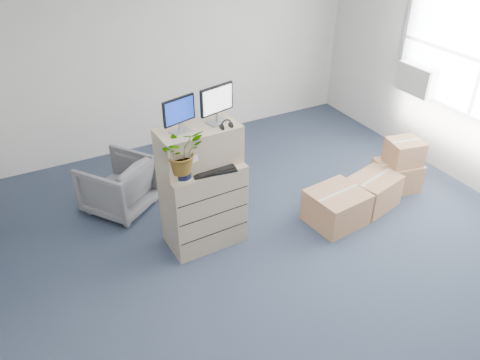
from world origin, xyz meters
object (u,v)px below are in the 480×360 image
Objects in this scene: monitor_left at (179,113)px; office_chair at (118,183)px; filing_cabinet_lower at (204,204)px; monitor_right at (217,102)px; keyboard at (214,170)px; potted_plant at (182,156)px; water_bottle at (205,151)px.

monitor_left is 0.48× the size of office_chair.
filing_cabinet_lower is 2.72× the size of monitor_left.
monitor_right is (0.23, 0.06, 1.16)m from filing_cabinet_lower.
office_chair is (-0.93, 1.01, -1.28)m from monitor_right.
keyboard is 0.42m from potted_plant.
potted_plant reaches higher than filing_cabinet_lower.
monitor_left is 0.79× the size of keyboard.
monitor_right is 1.88m from office_chair.
filing_cabinet_lower is at bearing -135.84° from water_bottle.
water_bottle is (0.00, 0.23, 0.11)m from keyboard.
office_chair is at bearing 109.52° from potted_plant.
water_bottle is 0.33× the size of office_chair.
filing_cabinet_lower is at bearing -27.52° from monitor_left.
potted_plant is (-0.50, -0.20, -0.40)m from monitor_right.
monitor_left is 0.42m from monitor_right.
monitor_right is at bearing 13.20° from filing_cabinet_lower.
water_bottle reaches higher than keyboard.
keyboard reaches higher than filing_cabinet_lower.
potted_plant is at bearing -172.61° from monitor_right.
monitor_left is at bearing -173.98° from water_bottle.
potted_plant reaches higher than keyboard.
filing_cabinet_lower is 1.98× the size of potted_plant.
water_bottle is 0.49× the size of potted_plant.
monitor_right reaches higher than monitor_left.
office_chair is (-0.50, 1.04, -1.26)m from monitor_left.
water_bottle is at bearing 91.22° from office_chair.
monitor_left reaches higher than filing_cabinet_lower.
monitor_right is 0.67m from potted_plant.
potted_plant is at bearing -154.92° from filing_cabinet_lower.
keyboard is at bearing -3.80° from potted_plant.
potted_plant reaches higher than office_chair.
monitor_left reaches higher than keyboard.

